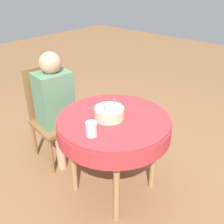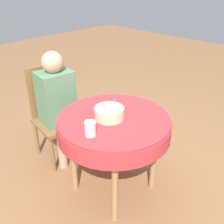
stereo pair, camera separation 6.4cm
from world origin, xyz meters
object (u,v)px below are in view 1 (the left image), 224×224
(person, at_px, (55,100))
(chair, at_px, (52,112))
(birthday_cake, at_px, (109,113))
(drinking_glass, at_px, (91,129))

(person, bearing_deg, chair, 90.00)
(person, bearing_deg, birthday_cake, -81.03)
(chair, xyz_separation_m, drinking_glass, (-0.28, -0.88, 0.30))
(birthday_cake, xyz_separation_m, drinking_glass, (-0.27, -0.08, 0.01))
(birthday_cake, bearing_deg, drinking_glass, -164.05)
(chair, bearing_deg, drinking_glass, -99.13)
(person, relative_size, drinking_glass, 10.59)
(chair, distance_m, birthday_cake, 0.86)
(birthday_cake, height_order, drinking_glass, birthday_cake)
(birthday_cake, bearing_deg, chair, 89.55)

